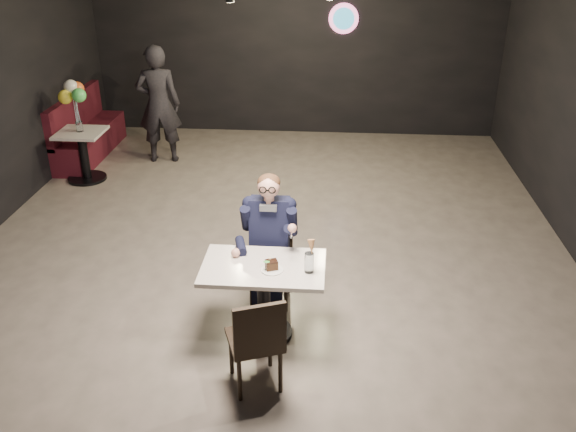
# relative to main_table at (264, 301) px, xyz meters

# --- Properties ---
(floor) EXTENTS (9.00, 9.00, 0.00)m
(floor) POSITION_rel_main_table_xyz_m (-0.11, 1.51, -0.38)
(floor) COLOR gray
(floor) RESTS_ON ground
(wall_sign) EXTENTS (0.50, 0.06, 0.50)m
(wall_sign) POSITION_rel_main_table_xyz_m (0.69, 5.98, 1.62)
(wall_sign) COLOR pink
(wall_sign) RESTS_ON floor
(main_table) EXTENTS (1.10, 0.70, 0.75)m
(main_table) POSITION_rel_main_table_xyz_m (0.00, 0.00, 0.00)
(main_table) COLOR silver
(main_table) RESTS_ON floor
(chair_far) EXTENTS (0.42, 0.46, 0.92)m
(chair_far) POSITION_rel_main_table_xyz_m (0.00, 0.55, 0.09)
(chair_far) COLOR black
(chair_far) RESTS_ON floor
(chair_near) EXTENTS (0.55, 0.58, 0.92)m
(chair_near) POSITION_rel_main_table_xyz_m (0.00, -0.66, 0.09)
(chair_near) COLOR black
(chair_near) RESTS_ON floor
(seated_man) EXTENTS (0.60, 0.80, 1.44)m
(seated_man) POSITION_rel_main_table_xyz_m (0.00, 0.55, 0.34)
(seated_man) COLOR black
(seated_man) RESTS_ON floor
(dessert_plate) EXTENTS (0.20, 0.20, 0.01)m
(dessert_plate) POSITION_rel_main_table_xyz_m (0.09, -0.08, 0.38)
(dessert_plate) COLOR white
(dessert_plate) RESTS_ON main_table
(cake_slice) EXTENTS (0.12, 0.11, 0.07)m
(cake_slice) POSITION_rel_main_table_xyz_m (0.08, -0.07, 0.42)
(cake_slice) COLOR black
(cake_slice) RESTS_ON dessert_plate
(mint_leaf) EXTENTS (0.06, 0.04, 0.01)m
(mint_leaf) POSITION_rel_main_table_xyz_m (0.04, -0.09, 0.47)
(mint_leaf) COLOR green
(mint_leaf) RESTS_ON cake_slice
(sundae_glass) EXTENTS (0.08, 0.08, 0.18)m
(sundae_glass) POSITION_rel_main_table_xyz_m (0.41, -0.07, 0.47)
(sundae_glass) COLOR silver
(sundae_glass) RESTS_ON main_table
(wafer_cone) EXTENTS (0.08, 0.08, 0.13)m
(wafer_cone) POSITION_rel_main_table_xyz_m (0.43, -0.07, 0.62)
(wafer_cone) COLOR #BC7B4D
(wafer_cone) RESTS_ON sundae_glass
(booth_bench) EXTENTS (0.50, 2.01, 1.00)m
(booth_bench) POSITION_rel_main_table_xyz_m (-3.36, 4.52, 0.13)
(booth_bench) COLOR #440E18
(booth_bench) RESTS_ON floor
(side_table) EXTENTS (0.65, 0.65, 0.81)m
(side_table) POSITION_rel_main_table_xyz_m (-3.06, 3.52, 0.03)
(side_table) COLOR silver
(side_table) RESTS_ON floor
(balloon_vase) EXTENTS (0.10, 0.10, 0.15)m
(balloon_vase) POSITION_rel_main_table_xyz_m (-3.06, 3.52, 0.45)
(balloon_vase) COLOR silver
(balloon_vase) RESTS_ON side_table
(balloon_bunch) EXTENTS (0.36, 0.36, 0.60)m
(balloon_bunch) POSITION_rel_main_table_xyz_m (-3.06, 3.52, 0.83)
(balloon_bunch) COLOR yellow
(balloon_bunch) RESTS_ON balloon_vase
(passerby) EXTENTS (0.73, 0.54, 1.83)m
(passerby) POSITION_rel_main_table_xyz_m (-2.13, 4.40, 0.54)
(passerby) COLOR black
(passerby) RESTS_ON floor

